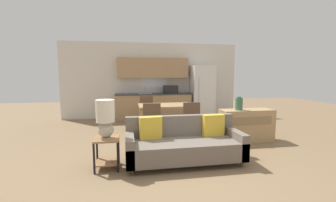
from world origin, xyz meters
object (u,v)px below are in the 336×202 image
at_px(refrigerator, 202,92).
at_px(couch, 183,144).
at_px(dining_table, 166,107).
at_px(dining_chair_near_right, 190,119).
at_px(dining_chair_far_left, 146,110).
at_px(side_table, 107,148).
at_px(dining_chair_near_left, 152,120).
at_px(credenza, 246,125).
at_px(vase, 239,104).
at_px(table_lamp, 105,118).

xyz_separation_m(refrigerator, couch, (-1.71, -4.03, -0.62)).
relative_size(dining_table, couch, 0.71).
distance_m(dining_chair_near_right, dining_chair_far_left, 1.81).
bearing_deg(side_table, dining_chair_near_right, 36.98).
relative_size(refrigerator, couch, 0.93).
bearing_deg(couch, side_table, -176.76).
xyz_separation_m(dining_chair_near_left, dining_chair_near_right, (0.92, -0.02, 0.00)).
xyz_separation_m(dining_table, side_table, (-1.36, -2.17, -0.35)).
bearing_deg(refrigerator, side_table, -126.44).
relative_size(credenza, vase, 4.00).
bearing_deg(dining_chair_far_left, couch, -76.87).
height_order(dining_table, dining_chair_near_left, dining_chair_near_left).
bearing_deg(refrigerator, vase, -93.14).
height_order(dining_chair_near_left, dining_chair_near_right, same).
height_order(credenza, dining_chair_near_left, dining_chair_near_left).
relative_size(couch, side_table, 3.90).
bearing_deg(credenza, vase, -171.53).
bearing_deg(dining_chair_near_right, refrigerator, -112.83).
bearing_deg(dining_chair_far_left, vase, -39.78).
height_order(dining_chair_near_left, dining_chair_far_left, same).
bearing_deg(dining_table, dining_chair_far_left, 120.83).
bearing_deg(vase, dining_chair_near_right, 160.83).
bearing_deg(table_lamp, dining_chair_near_right, 37.37).
bearing_deg(table_lamp, vase, 19.67).
height_order(vase, dining_chair_near_left, vase).
height_order(refrigerator, credenza, refrigerator).
relative_size(vase, dining_chair_near_left, 0.34).
height_order(table_lamp, credenza, table_lamp).
distance_m(dining_chair_near_left, dining_chair_near_right, 0.92).
xyz_separation_m(credenza, dining_chair_far_left, (-2.18, 1.89, 0.13)).
bearing_deg(dining_chair_near_left, table_lamp, 60.00).
relative_size(table_lamp, dining_chair_near_right, 0.69).
height_order(dining_table, vase, vase).
relative_size(side_table, dining_chair_far_left, 0.57).
xyz_separation_m(side_table, dining_chair_far_left, (0.90, 2.93, 0.16)).
height_order(dining_chair_near_right, dining_chair_far_left, same).
xyz_separation_m(dining_table, dining_chair_near_left, (-0.46, -0.78, -0.18)).
height_order(refrigerator, dining_chair_far_left, refrigerator).
distance_m(credenza, dining_chair_near_right, 1.32).
distance_m(table_lamp, dining_chair_near_right, 2.32).
xyz_separation_m(side_table, dining_chair_near_right, (1.81, 1.37, 0.16)).
height_order(dining_table, couch, couch).
distance_m(dining_table, credenza, 2.09).
distance_m(refrigerator, dining_chair_near_right, 3.03).
xyz_separation_m(refrigerator, credenza, (0.05, -3.07, -0.57)).
bearing_deg(couch, credenza, 28.62).
distance_m(refrigerator, dining_chair_near_left, 3.49).
bearing_deg(side_table, dining_table, 57.96).
relative_size(dining_table, vase, 4.66).
distance_m(couch, side_table, 1.33).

